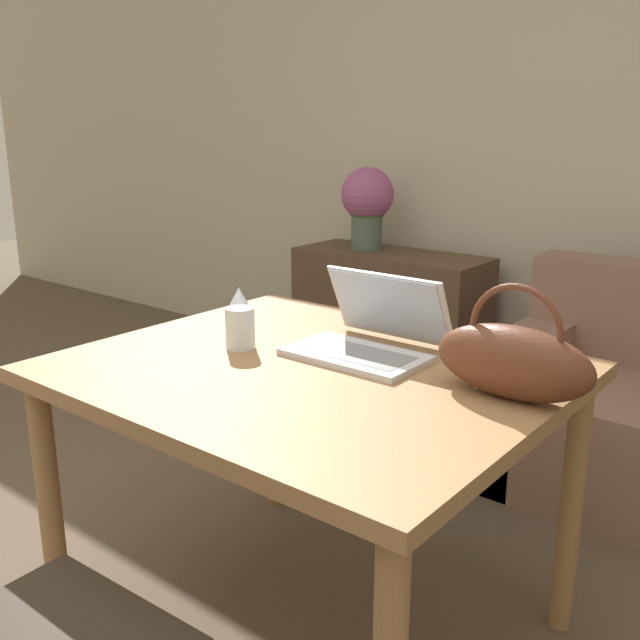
{
  "coord_description": "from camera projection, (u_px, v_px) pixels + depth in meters",
  "views": [
    {
      "loc": [
        1.2,
        -0.55,
        1.34
      ],
      "look_at": [
        0.16,
        0.75,
        0.89
      ],
      "focal_mm": 40.0,
      "sensor_mm": 36.0,
      "label": 1
    }
  ],
  "objects": [
    {
      "name": "laptop",
      "position": [
        372.0,
        331.0,
        1.86
      ],
      "size": [
        0.36,
        0.31,
        0.2
      ],
      "color": "silver",
      "rests_on": "dining_table"
    },
    {
      "name": "wine_glass",
      "position": [
        239.0,
        300.0,
        2.04
      ],
      "size": [
        0.06,
        0.06,
        0.13
      ],
      "color": "silver",
      "rests_on": "dining_table"
    },
    {
      "name": "dining_table",
      "position": [
        311.0,
        398.0,
        1.79
      ],
      "size": [
        1.18,
        0.99,
        0.77
      ],
      "color": "olive",
      "rests_on": "ground_plane"
    },
    {
      "name": "sideboard",
      "position": [
        389.0,
        321.0,
        3.69
      ],
      "size": [
        0.99,
        0.4,
        0.72
      ],
      "color": "#4C3828",
      "rests_on": "ground_plane"
    },
    {
      "name": "drinking_glass",
      "position": [
        240.0,
        328.0,
        1.89
      ],
      "size": [
        0.08,
        0.08,
        0.11
      ],
      "color": "silver",
      "rests_on": "dining_table"
    },
    {
      "name": "wall_back",
      "position": [
        573.0,
        122.0,
        3.22
      ],
      "size": [
        10.0,
        0.06,
        2.7
      ],
      "color": "#BCB29E",
      "rests_on": "ground_plane"
    },
    {
      "name": "handbag",
      "position": [
        513.0,
        360.0,
        1.53
      ],
      "size": [
        0.36,
        0.13,
        0.26
      ],
      "color": "#592D1E",
      "rests_on": "dining_table"
    },
    {
      "name": "flower_vase",
      "position": [
        367.0,
        202.0,
        3.64
      ],
      "size": [
        0.27,
        0.27,
        0.42
      ],
      "color": "#47564C",
      "rests_on": "sideboard"
    }
  ]
}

